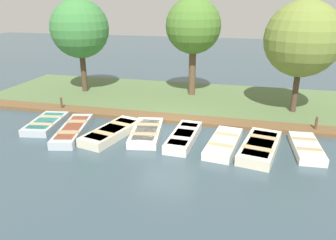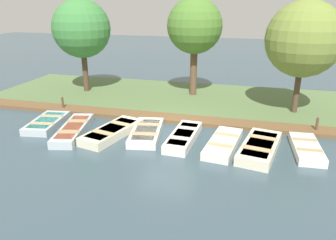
{
  "view_description": "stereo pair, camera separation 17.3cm",
  "coord_description": "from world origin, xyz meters",
  "px_view_note": "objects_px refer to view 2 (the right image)",
  "views": [
    {
      "loc": [
        13.32,
        3.34,
        5.61
      ],
      "look_at": [
        0.21,
        0.08,
        0.65
      ],
      "focal_mm": 35.0,
      "sensor_mm": 36.0,
      "label": 1
    },
    {
      "loc": [
        13.27,
        3.51,
        5.61
      ],
      "look_at": [
        0.21,
        0.08,
        0.65
      ],
      "focal_mm": 35.0,
      "sensor_mm": 36.0,
      "label": 2
    }
  ],
  "objects_px": {
    "rowboat_4": "(183,137)",
    "park_tree_center": "(304,39)",
    "rowboat_1": "(73,130)",
    "rowboat_7": "(306,148)",
    "rowboat_6": "(260,147)",
    "mooring_post_far": "(317,125)",
    "mooring_post_near": "(63,104)",
    "park_tree_far_left": "(82,29)",
    "park_tree_left": "(195,27)",
    "rowboat_0": "(47,123)",
    "rowboat_2": "(112,132)",
    "rowboat_3": "(146,132)",
    "rowboat_5": "(223,143)"
  },
  "relations": [
    {
      "from": "rowboat_4",
      "to": "park_tree_center",
      "type": "distance_m",
      "value": 7.78
    },
    {
      "from": "rowboat_1",
      "to": "rowboat_7",
      "type": "xyz_separation_m",
      "value": [
        -0.57,
        9.82,
        -0.01
      ]
    },
    {
      "from": "rowboat_6",
      "to": "mooring_post_far",
      "type": "relative_size",
      "value": 4.27
    },
    {
      "from": "rowboat_1",
      "to": "mooring_post_near",
      "type": "xyz_separation_m",
      "value": [
        -2.75,
        -2.19,
        0.21
      ]
    },
    {
      "from": "park_tree_far_left",
      "to": "park_tree_left",
      "type": "relative_size",
      "value": 0.99
    },
    {
      "from": "rowboat_4",
      "to": "mooring_post_far",
      "type": "distance_m",
      "value": 6.03
    },
    {
      "from": "mooring_post_near",
      "to": "rowboat_0",
      "type": "bearing_deg",
      "value": 12.89
    },
    {
      "from": "rowboat_2",
      "to": "rowboat_7",
      "type": "distance_m",
      "value": 8.05
    },
    {
      "from": "mooring_post_near",
      "to": "rowboat_1",
      "type": "bearing_deg",
      "value": 38.5
    },
    {
      "from": "rowboat_2",
      "to": "rowboat_6",
      "type": "relative_size",
      "value": 1.03
    },
    {
      "from": "rowboat_7",
      "to": "mooring_post_far",
      "type": "bearing_deg",
      "value": 159.64
    },
    {
      "from": "rowboat_0",
      "to": "rowboat_7",
      "type": "bearing_deg",
      "value": 81.94
    },
    {
      "from": "mooring_post_far",
      "to": "rowboat_2",
      "type": "bearing_deg",
      "value": -73.52
    },
    {
      "from": "park_tree_left",
      "to": "rowboat_0",
      "type": "bearing_deg",
      "value": -40.09
    },
    {
      "from": "rowboat_0",
      "to": "park_tree_center",
      "type": "distance_m",
      "value": 12.95
    },
    {
      "from": "rowboat_6",
      "to": "rowboat_7",
      "type": "bearing_deg",
      "value": 115.7
    },
    {
      "from": "rowboat_0",
      "to": "rowboat_2",
      "type": "height_order",
      "value": "rowboat_2"
    },
    {
      "from": "rowboat_3",
      "to": "rowboat_7",
      "type": "relative_size",
      "value": 1.18
    },
    {
      "from": "rowboat_7",
      "to": "mooring_post_near",
      "type": "bearing_deg",
      "value": -103.56
    },
    {
      "from": "rowboat_2",
      "to": "park_tree_left",
      "type": "xyz_separation_m",
      "value": [
        -7.13,
        2.27,
        3.98
      ]
    },
    {
      "from": "rowboat_7",
      "to": "park_tree_center",
      "type": "distance_m",
      "value": 5.98
    },
    {
      "from": "mooring_post_far",
      "to": "park_tree_far_left",
      "type": "xyz_separation_m",
      "value": [
        -3.67,
        -13.21,
        3.58
      ]
    },
    {
      "from": "rowboat_5",
      "to": "park_tree_center",
      "type": "bearing_deg",
      "value": 155.3
    },
    {
      "from": "park_tree_left",
      "to": "rowboat_6",
      "type": "bearing_deg",
      "value": 29.03
    },
    {
      "from": "rowboat_6",
      "to": "park_tree_far_left",
      "type": "xyz_separation_m",
      "value": [
        -6.31,
        -10.76,
        3.76
      ]
    },
    {
      "from": "rowboat_1",
      "to": "rowboat_6",
      "type": "height_order",
      "value": "rowboat_6"
    },
    {
      "from": "rowboat_5",
      "to": "park_tree_left",
      "type": "bearing_deg",
      "value": -152.88
    },
    {
      "from": "rowboat_1",
      "to": "park_tree_far_left",
      "type": "bearing_deg",
      "value": -169.75
    },
    {
      "from": "rowboat_0",
      "to": "rowboat_4",
      "type": "xyz_separation_m",
      "value": [
        0.08,
        6.61,
        0.03
      ]
    },
    {
      "from": "rowboat_4",
      "to": "rowboat_1",
      "type": "bearing_deg",
      "value": -82.38
    },
    {
      "from": "rowboat_5",
      "to": "mooring_post_near",
      "type": "xyz_separation_m",
      "value": [
        -2.53,
        -8.82,
        0.22
      ]
    },
    {
      "from": "rowboat_4",
      "to": "park_tree_left",
      "type": "distance_m",
      "value": 8.0
    },
    {
      "from": "rowboat_2",
      "to": "rowboat_1",
      "type": "bearing_deg",
      "value": -70.4
    },
    {
      "from": "rowboat_1",
      "to": "rowboat_4",
      "type": "bearing_deg",
      "value": 82.18
    },
    {
      "from": "rowboat_0",
      "to": "rowboat_6",
      "type": "distance_m",
      "value": 9.73
    },
    {
      "from": "rowboat_1",
      "to": "park_tree_left",
      "type": "distance_m",
      "value": 9.26
    },
    {
      "from": "rowboat_1",
      "to": "rowboat_3",
      "type": "relative_size",
      "value": 1.15
    },
    {
      "from": "rowboat_4",
      "to": "rowboat_5",
      "type": "distance_m",
      "value": 1.7
    },
    {
      "from": "rowboat_0",
      "to": "rowboat_1",
      "type": "xyz_separation_m",
      "value": [
        0.5,
        1.68,
        0.01
      ]
    },
    {
      "from": "rowboat_2",
      "to": "rowboat_4",
      "type": "xyz_separation_m",
      "value": [
        -0.24,
        3.15,
        -0.0
      ]
    },
    {
      "from": "rowboat_6",
      "to": "park_tree_far_left",
      "type": "bearing_deg",
      "value": -109.43
    },
    {
      "from": "park_tree_far_left",
      "to": "rowboat_7",
      "type": "bearing_deg",
      "value": 65.0
    },
    {
      "from": "rowboat_3",
      "to": "park_tree_far_left",
      "type": "xyz_separation_m",
      "value": [
        -5.84,
        -5.96,
        3.8
      ]
    },
    {
      "from": "rowboat_0",
      "to": "rowboat_4",
      "type": "height_order",
      "value": "rowboat_4"
    },
    {
      "from": "rowboat_4",
      "to": "rowboat_5",
      "type": "height_order",
      "value": "rowboat_4"
    },
    {
      "from": "rowboat_0",
      "to": "rowboat_6",
      "type": "height_order",
      "value": "rowboat_6"
    },
    {
      "from": "rowboat_4",
      "to": "park_tree_center",
      "type": "height_order",
      "value": "park_tree_center"
    },
    {
      "from": "park_tree_far_left",
      "to": "mooring_post_far",
      "type": "bearing_deg",
      "value": 74.49
    },
    {
      "from": "rowboat_3",
      "to": "park_tree_left",
      "type": "xyz_separation_m",
      "value": [
        -6.72,
        0.81,
        4.01
      ]
    },
    {
      "from": "mooring_post_far",
      "to": "park_tree_left",
      "type": "xyz_separation_m",
      "value": [
        -4.55,
        -6.44,
        3.78
      ]
    }
  ]
}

